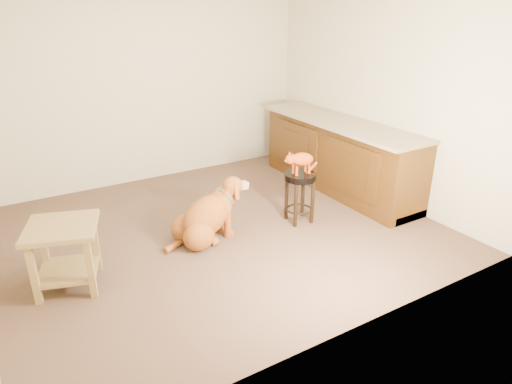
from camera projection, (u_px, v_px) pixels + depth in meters
floor at (220, 231)px, 5.06m from camera, size 4.50×4.00×0.01m
room_shell at (215, 77)px, 4.41m from camera, size 4.54×4.04×2.62m
cabinet_run at (339, 157)px, 6.06m from camera, size 0.70×2.56×0.94m
padded_stool at (300, 188)px, 5.14m from camera, size 0.35×0.35×0.58m
wood_stool at (312, 157)px, 6.41m from camera, size 0.44×0.44×0.65m
side_table at (64, 247)px, 3.93m from camera, size 0.73×0.73×0.60m
golden_retriever at (206, 218)px, 4.78m from camera, size 1.07×0.56×0.68m
tabby_kitten at (300, 160)px, 5.01m from camera, size 0.48×0.17×0.30m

